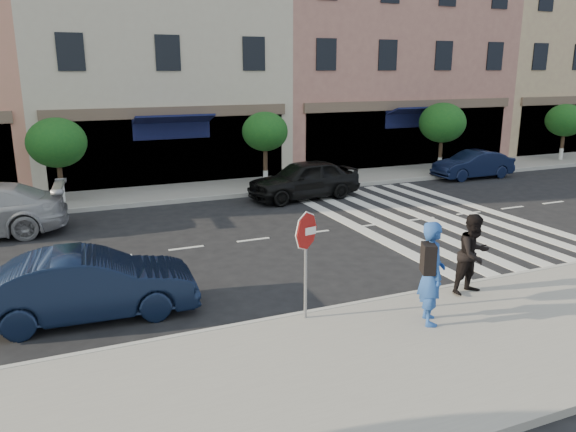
# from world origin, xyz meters

# --- Properties ---
(ground) EXTENTS (120.00, 120.00, 0.00)m
(ground) POSITION_xyz_m (0.00, 0.00, 0.00)
(ground) COLOR black
(ground) RESTS_ON ground
(sidewalk_near) EXTENTS (60.00, 4.50, 0.15)m
(sidewalk_near) POSITION_xyz_m (0.00, -3.75, 0.07)
(sidewalk_near) COLOR gray
(sidewalk_near) RESTS_ON ground
(sidewalk_far) EXTENTS (60.00, 3.00, 0.15)m
(sidewalk_far) POSITION_xyz_m (0.00, 11.00, 0.07)
(sidewalk_far) COLOR gray
(sidewalk_far) RESTS_ON ground
(building_centre) EXTENTS (11.00, 9.00, 11.00)m
(building_centre) POSITION_xyz_m (-0.50, 17.00, 5.50)
(building_centre) COLOR beige
(building_centre) RESTS_ON ground
(building_east_mid) EXTENTS (13.00, 9.00, 13.00)m
(building_east_mid) POSITION_xyz_m (11.50, 17.00, 6.50)
(building_east_mid) COLOR tan
(building_east_mid) RESTS_ON ground
(building_east_far) EXTENTS (12.00, 9.00, 12.00)m
(building_east_far) POSITION_xyz_m (24.00, 17.00, 6.00)
(building_east_far) COLOR #CCB283
(building_east_far) RESTS_ON ground
(street_tree_wb) EXTENTS (2.10, 2.10, 3.06)m
(street_tree_wb) POSITION_xyz_m (-5.00, 10.80, 2.31)
(street_tree_wb) COLOR #473323
(street_tree_wb) RESTS_ON sidewalk_far
(street_tree_c) EXTENTS (1.90, 1.90, 3.04)m
(street_tree_c) POSITION_xyz_m (3.00, 10.80, 2.36)
(street_tree_c) COLOR #473323
(street_tree_c) RESTS_ON sidewalk_far
(street_tree_ea) EXTENTS (2.20, 2.20, 3.19)m
(street_tree_ea) POSITION_xyz_m (12.00, 10.80, 2.39)
(street_tree_ea) COLOR #473323
(street_tree_ea) RESTS_ON sidewalk_far
(street_tree_eb) EXTENTS (2.00, 2.00, 2.94)m
(street_tree_eb) POSITION_xyz_m (20.00, 10.80, 2.22)
(street_tree_eb) COLOR #473323
(street_tree_eb) RESTS_ON sidewalk_far
(stop_sign) EXTENTS (0.75, 0.19, 2.17)m
(stop_sign) POSITION_xyz_m (-0.97, -1.75, 1.75)
(stop_sign) COLOR gray
(stop_sign) RESTS_ON sidewalk_near
(photographer) EXTENTS (0.74, 0.87, 2.02)m
(photographer) POSITION_xyz_m (1.15, -2.85, 1.16)
(photographer) COLOR #204695
(photographer) RESTS_ON sidewalk_near
(walker) EXTENTS (0.95, 0.79, 1.77)m
(walker) POSITION_xyz_m (2.89, -2.00, 1.04)
(walker) COLOR black
(walker) RESTS_ON sidewalk_near
(car_near_mid) EXTENTS (4.31, 1.73, 1.39)m
(car_near_mid) POSITION_xyz_m (-4.82, 0.30, 0.70)
(car_near_mid) COLOR black
(car_near_mid) RESTS_ON ground
(car_far_mid) EXTENTS (4.56, 2.21, 1.50)m
(car_far_mid) POSITION_xyz_m (3.66, 8.38, 0.75)
(car_far_mid) COLOR black
(car_far_mid) RESTS_ON ground
(car_far_right) EXTENTS (3.81, 1.36, 1.25)m
(car_far_right) POSITION_xyz_m (12.54, 9.10, 0.63)
(car_far_right) COLOR black
(car_far_right) RESTS_ON ground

